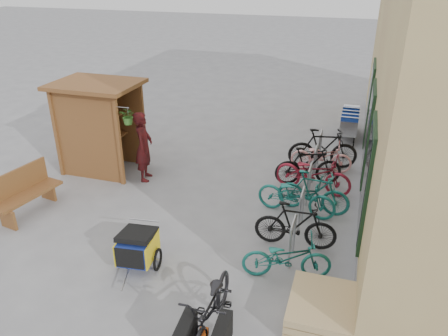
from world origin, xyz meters
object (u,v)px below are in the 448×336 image
(kiosk, at_px, (96,115))
(bench, at_px, (23,192))
(bike_0, at_px, (287,257))
(bike_3, at_px, (313,192))
(person_kiosk, at_px, (144,147))
(bike_1, at_px, (295,225))
(pallet_stack, at_px, (321,310))
(child_trailer, at_px, (137,246))
(bike_7, at_px, (323,149))
(bike_4, at_px, (313,173))
(bike_6, at_px, (321,156))
(bike_2, at_px, (296,195))
(cargo_bike, at_px, (212,311))
(shopping_carts, at_px, (350,120))
(bike_5, at_px, (308,166))

(kiosk, relative_size, bench, 1.47)
(bike_0, bearing_deg, bike_3, -18.01)
(kiosk, height_order, person_kiosk, kiosk)
(bike_1, bearing_deg, pallet_stack, -162.15)
(kiosk, height_order, bike_0, kiosk)
(child_trailer, distance_m, bike_7, 6.06)
(kiosk, height_order, bike_4, kiosk)
(child_trailer, height_order, bike_3, bike_3)
(child_trailer, relative_size, bike_0, 0.86)
(person_kiosk, distance_m, bike_7, 4.77)
(bike_3, distance_m, bike_6, 2.22)
(bike_2, bearing_deg, bike_4, -3.02)
(cargo_bike, bearing_deg, person_kiosk, 123.71)
(cargo_bike, bearing_deg, bike_7, 78.95)
(bench, height_order, bike_6, bench)
(bike_4, bearing_deg, bike_1, -173.01)
(person_kiosk, distance_m, bike_1, 4.56)
(bike_0, xyz_separation_m, bike_2, (-0.17, 2.22, 0.05))
(bike_1, distance_m, bike_6, 3.67)
(bike_2, bearing_deg, bike_3, -51.54)
(kiosk, xyz_separation_m, pallet_stack, (6.28, -3.87, -1.34))
(shopping_carts, bearing_deg, pallet_stack, -90.00)
(bike_6, bearing_deg, person_kiosk, 110.87)
(person_kiosk, distance_m, bike_5, 4.18)
(child_trailer, bearing_deg, bike_2, 41.26)
(pallet_stack, height_order, bike_1, bike_1)
(bench, relative_size, cargo_bike, 0.88)
(cargo_bike, relative_size, bike_0, 1.22)
(bike_2, xyz_separation_m, bike_6, (0.29, 2.42, -0.04))
(bench, bearing_deg, shopping_carts, 56.20)
(pallet_stack, distance_m, cargo_bike, 1.76)
(bench, height_order, bike_5, bench)
(kiosk, distance_m, bike_1, 6.01)
(bike_2, height_order, bike_7, bike_7)
(kiosk, bearing_deg, bike_6, 16.30)
(bike_3, xyz_separation_m, bike_4, (-0.12, 0.97, 0.00))
(pallet_stack, distance_m, shopping_carts, 8.35)
(child_trailer, bearing_deg, pallet_stack, -12.78)
(bench, xyz_separation_m, bike_0, (5.97, -0.47, -0.11))
(cargo_bike, height_order, bike_6, cargo_bike)
(bike_3, relative_size, bike_7, 0.88)
(bike_3, bearing_deg, pallet_stack, -165.80)
(bike_0, distance_m, bike_6, 4.64)
(shopping_carts, bearing_deg, bike_5, -102.48)
(shopping_carts, relative_size, bike_0, 1.15)
(child_trailer, relative_size, bike_1, 0.85)
(kiosk, distance_m, bike_3, 5.86)
(child_trailer, height_order, bike_1, bike_1)
(bike_3, bearing_deg, bike_2, 125.75)
(person_kiosk, bearing_deg, cargo_bike, -157.64)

